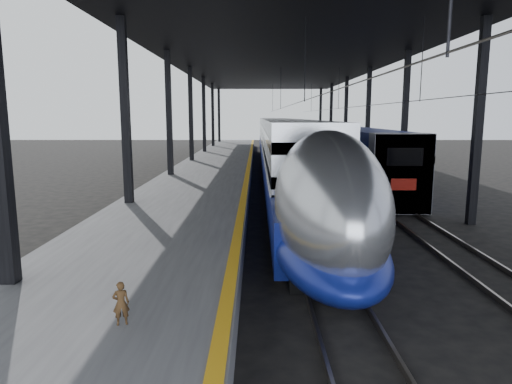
{
  "coord_description": "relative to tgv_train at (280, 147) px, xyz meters",
  "views": [
    {
      "loc": [
        -0.07,
        -15.13,
        4.82
      ],
      "look_at": [
        -0.1,
        1.82,
        2.0
      ],
      "focal_mm": 32.0,
      "sensor_mm": 36.0,
      "label": 1
    }
  ],
  "objects": [
    {
      "name": "yellow_strip",
      "position": [
        -2.7,
        -5.44,
        -1.14
      ],
      "size": [
        0.3,
        80.0,
        0.01
      ],
      "primitive_type": "cube",
      "color": "gold",
      "rests_on": "platform"
    },
    {
      "name": "second_train",
      "position": [
        5.0,
        8.46,
        -0.12
      ],
      "size": [
        2.91,
        56.05,
        4.01
      ],
      "color": "navy",
      "rests_on": "ground"
    },
    {
      "name": "canopy",
      "position": [
        -0.1,
        -5.44,
        6.97
      ],
      "size": [
        18.0,
        75.0,
        9.47
      ],
      "color": "black",
      "rests_on": "ground"
    },
    {
      "name": "platform",
      "position": [
        -5.5,
        -5.44,
        -1.65
      ],
      "size": [
        6.0,
        80.0,
        1.0
      ],
      "primitive_type": "cube",
      "color": "#4C4C4F",
      "rests_on": "ground"
    },
    {
      "name": "tgv_train",
      "position": [
        0.0,
        0.0,
        0.0
      ],
      "size": [
        3.21,
        65.2,
        4.6
      ],
      "color": "#B1B3B8",
      "rests_on": "ground"
    },
    {
      "name": "child",
      "position": [
        -4.58,
        -32.63,
        -0.73
      ],
      "size": [
        0.35,
        0.28,
        0.83
      ],
      "primitive_type": "imported",
      "rotation": [
        0.0,
        0.0,
        3.45
      ],
      "color": "#442D16",
      "rests_on": "platform"
    },
    {
      "name": "ground",
      "position": [
        -2.0,
        -25.44,
        -2.15
      ],
      "size": [
        160.0,
        160.0,
        0.0
      ],
      "primitive_type": "plane",
      "color": "black",
      "rests_on": "ground"
    },
    {
      "name": "rails",
      "position": [
        2.5,
        -5.44,
        -2.07
      ],
      "size": [
        6.52,
        80.0,
        0.16
      ],
      "color": "slate",
      "rests_on": "ground"
    }
  ]
}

